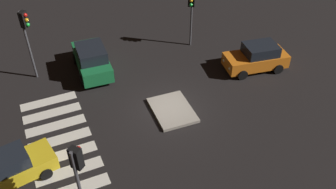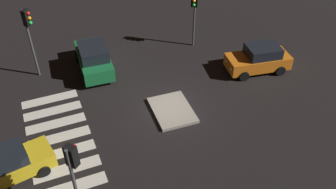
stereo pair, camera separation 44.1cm
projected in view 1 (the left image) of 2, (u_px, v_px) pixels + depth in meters
name	position (u px, v px, depth m)	size (l,w,h in m)	color
ground_plane	(168.00, 108.00, 20.74)	(80.00, 80.00, 0.00)	black
traffic_island	(172.00, 110.00, 20.47)	(2.97, 2.29, 0.18)	gray
car_orange	(257.00, 58.00, 23.37)	(2.41, 4.28, 1.79)	orange
car_yellow	(12.00, 168.00, 16.27)	(2.25, 3.87, 1.60)	gold
car_green	(92.00, 59.00, 23.09)	(4.48, 2.26, 1.91)	#196B38
traffic_light_west	(191.00, 6.00, 24.35)	(0.53, 0.54, 4.06)	#47474C
traffic_light_east	(77.00, 167.00, 13.51)	(0.54, 0.53, 3.91)	#47474C
traffic_light_south	(26.00, 29.00, 21.01)	(0.54, 0.54, 4.56)	#47474C
crosswalk_near	(60.00, 140.00, 18.75)	(7.60, 3.20, 0.02)	silver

